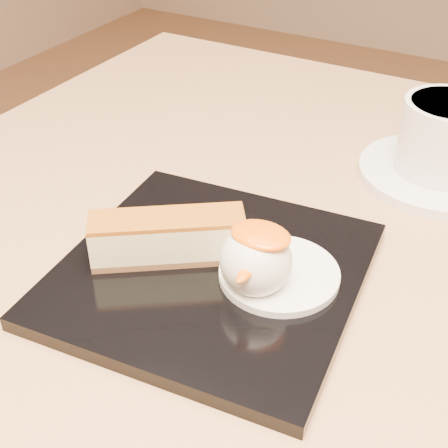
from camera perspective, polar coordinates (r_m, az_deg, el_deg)
The scene contains 9 objects.
table at distance 0.62m, azimuth 5.58°, elevation -13.51°, with size 0.80×0.80×0.72m.
dessert_plate at distance 0.48m, azimuth -1.18°, elevation -4.52°, with size 0.22×0.22×0.01m, color black.
cheesecake at distance 0.48m, azimuth -5.15°, elevation -1.22°, with size 0.11×0.09×0.04m.
cream_smear at distance 0.47m, azimuth 5.07°, elevation -4.56°, with size 0.09×0.09×0.01m, color white.
ice_cream_scoop at distance 0.44m, azimuth 2.94°, elevation -3.35°, with size 0.05×0.05×0.05m, color white.
mango_sauce at distance 0.43m, azimuth 3.38°, elevation -1.01°, with size 0.04×0.03×0.01m, color #FF6208.
mint_sprig at distance 0.49m, azimuth 3.20°, elevation -1.55°, with size 0.03×0.02×0.00m.
saucer at distance 0.64m, azimuth 18.90°, elevation 4.41°, with size 0.15×0.15×0.01m, color white.
coffee_cup at distance 0.62m, azimuth 19.81°, elevation 7.59°, with size 0.11×0.09×0.07m.
Camera 1 is at (0.15, -0.39, 1.03)m, focal length 50.00 mm.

